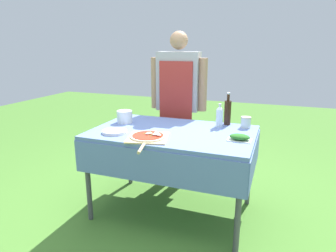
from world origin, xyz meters
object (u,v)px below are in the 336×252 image
(oil_bottle, at_px, (228,112))
(water_bottle, at_px, (219,116))
(pizza_on_peel, at_px, (148,137))
(person_cook, at_px, (178,96))
(sauce_jar, at_px, (246,123))
(prep_table, at_px, (173,140))
(plate_stack, at_px, (115,132))
(mixing_tub, at_px, (125,117))
(herb_container, at_px, (240,137))

(oil_bottle, bearing_deg, water_bottle, -118.67)
(pizza_on_peel, bearing_deg, person_cook, 80.67)
(oil_bottle, distance_m, sauce_jar, 0.21)
(prep_table, relative_size, water_bottle, 6.57)
(prep_table, xyz_separation_m, sauce_jar, (0.61, 0.34, 0.13))
(prep_table, relative_size, plate_stack, 6.68)
(water_bottle, height_order, mixing_tub, water_bottle)
(person_cook, relative_size, sauce_jar, 16.48)
(person_cook, distance_m, plate_stack, 1.00)
(person_cook, height_order, pizza_on_peel, person_cook)
(oil_bottle, height_order, herb_container, oil_bottle)
(plate_stack, distance_m, sauce_jar, 1.22)
(mixing_tub, xyz_separation_m, sauce_jar, (1.16, 0.23, -0.01))
(prep_table, xyz_separation_m, mixing_tub, (-0.55, 0.11, 0.15))
(water_bottle, relative_size, herb_container, 1.12)
(person_cook, bearing_deg, oil_bottle, 150.91)
(pizza_on_peel, bearing_deg, water_bottle, 37.23)
(water_bottle, relative_size, sauce_jar, 2.15)
(oil_bottle, xyz_separation_m, mixing_tub, (-0.98, -0.28, -0.07))
(pizza_on_peel, bearing_deg, sauce_jar, 28.06)
(pizza_on_peel, distance_m, mixing_tub, 0.60)
(person_cook, xyz_separation_m, pizza_on_peel, (0.07, -1.00, -0.18))
(plate_stack, bearing_deg, mixing_tub, 104.50)
(mixing_tub, bearing_deg, plate_stack, -75.50)
(person_cook, xyz_separation_m, sauce_jar, (0.79, -0.36, -0.15))
(person_cook, xyz_separation_m, oil_bottle, (0.61, -0.31, -0.07))
(oil_bottle, bearing_deg, person_cook, 153.27)
(person_cook, xyz_separation_m, herb_container, (0.79, -0.77, -0.17))
(oil_bottle, relative_size, mixing_tub, 2.05)
(oil_bottle, distance_m, plate_stack, 1.10)
(prep_table, xyz_separation_m, water_bottle, (0.37, 0.29, 0.19))
(water_bottle, bearing_deg, person_cook, 143.24)
(sauce_jar, bearing_deg, pizza_on_peel, -138.44)
(water_bottle, height_order, sauce_jar, water_bottle)
(water_bottle, xyz_separation_m, mixing_tub, (-0.92, -0.18, -0.04))
(water_bottle, relative_size, mixing_tub, 1.45)
(herb_container, distance_m, mixing_tub, 1.17)
(water_bottle, bearing_deg, sauce_jar, 12.31)
(herb_container, bearing_deg, plate_stack, -170.62)
(pizza_on_peel, relative_size, mixing_tub, 3.64)
(oil_bottle, relative_size, plate_stack, 1.44)
(pizza_on_peel, xyz_separation_m, herb_container, (0.72, 0.22, 0.01))
(oil_bottle, xyz_separation_m, plate_stack, (-0.88, -0.64, -0.11))
(prep_table, relative_size, herb_container, 7.39)
(plate_stack, relative_size, sauce_jar, 2.12)
(pizza_on_peel, bearing_deg, prep_table, 55.69)
(herb_container, height_order, mixing_tub, mixing_tub)
(person_cook, bearing_deg, sauce_jar, 153.25)
(plate_stack, height_order, sauce_jar, sauce_jar)
(mixing_tub, bearing_deg, prep_table, -11.28)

